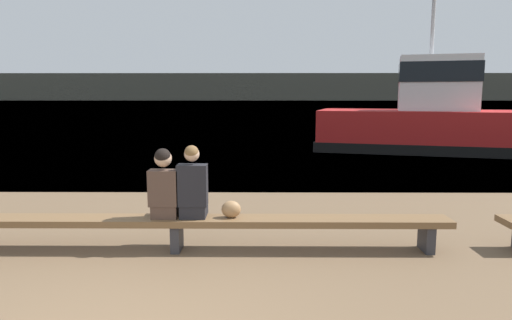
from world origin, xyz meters
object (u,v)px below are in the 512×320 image
Objects in this scene: bench_main at (177,223)px; person_right at (193,187)px; person_left at (164,187)px; tugboat_red at (427,122)px; shopping_bag at (231,209)px.

person_right is (0.23, 0.01, 0.50)m from bench_main.
person_left is 0.11× the size of tugboat_red.
tugboat_red is at bearing 56.34° from bench_main.
person_right is 13.05m from tugboat_red.
bench_main is 0.76m from shopping_bag.
tugboat_red is at bearing 57.16° from person_right.
shopping_bag is (0.74, 0.01, 0.19)m from bench_main.
tugboat_red reaches higher than person_left.
bench_main is 7.46× the size of person_right.
person_left is 0.38m from person_right.
bench_main is 28.20× the size of shopping_bag.
bench_main is at bearing -2.25° from person_left.
person_left reaches higher than bench_main.
person_left is 0.94m from shopping_bag.
tugboat_red reaches higher than bench_main.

